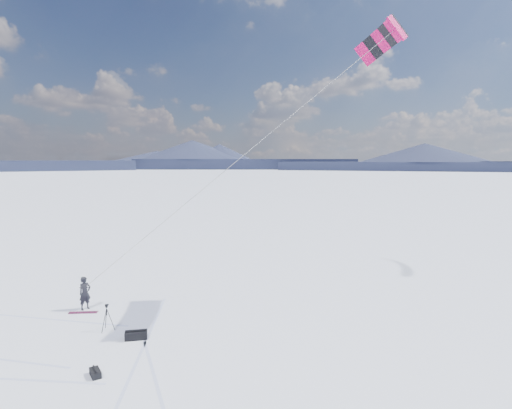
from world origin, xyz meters
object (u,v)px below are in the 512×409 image
(gear_bag_a, at_px, (136,335))
(tripod, at_px, (107,314))
(snowkiter, at_px, (86,309))
(snowboard, at_px, (83,312))
(gear_bag_b, at_px, (95,373))

(gear_bag_a, bearing_deg, tripod, 137.64)
(snowkiter, bearing_deg, tripod, -103.15)
(snowboard, bearing_deg, snowkiter, 94.96)
(snowboard, height_order, gear_bag_b, gear_bag_b)
(gear_bag_a, height_order, gear_bag_b, gear_bag_a)
(gear_bag_a, bearing_deg, snowboard, 126.91)
(snowboard, height_order, tripod, tripod)
(snowkiter, bearing_deg, gear_bag_a, -95.62)
(snowkiter, xyz_separation_m, snowboard, (0.21, -0.47, 0.02))
(tripod, bearing_deg, gear_bag_b, -80.67)
(tripod, relative_size, gear_bag_a, 1.20)
(gear_bag_a, bearing_deg, gear_bag_b, -111.66)
(snowkiter, height_order, gear_bag_b, snowkiter)
(snowboard, bearing_deg, tripod, -52.41)
(snowkiter, distance_m, gear_bag_b, 7.37)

